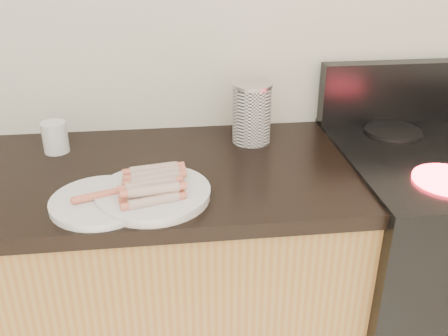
{
  "coord_description": "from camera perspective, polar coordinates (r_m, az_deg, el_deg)",
  "views": [
    {
      "loc": [
        -0.1,
        0.44,
        1.51
      ],
      "look_at": [
        0.04,
        1.62,
        0.93
      ],
      "focal_mm": 40.0,
      "sensor_mm": 36.0,
      "label": 1
    }
  ],
  "objects": [
    {
      "name": "burner_far_left",
      "position": [
        1.69,
        18.76,
        4.01
      ],
      "size": [
        0.18,
        0.18,
        0.01
      ],
      "primitive_type": "cylinder",
      "color": "black",
      "rests_on": "stove"
    },
    {
      "name": "hotdog_pile",
      "position": [
        1.23,
        -8.16,
        -1.76
      ],
      "size": [
        0.12,
        0.19,
        0.05
      ],
      "rotation": [
        0.0,
        0.0,
        0.21
      ],
      "color": "#9D3831",
      "rests_on": "main_plate"
    },
    {
      "name": "wall_back",
      "position": [
        1.58,
        -3.15,
        18.38
      ],
      "size": [
        4.0,
        0.04,
        2.6
      ],
      "primitive_type": "cube",
      "color": "silver",
      "rests_on": "ground"
    },
    {
      "name": "side_plate",
      "position": [
        1.24,
        -13.83,
        -3.74
      ],
      "size": [
        0.28,
        0.28,
        0.02
      ],
      "primitive_type": "cylinder",
      "rotation": [
        0.0,
        0.0,
        -0.16
      ],
      "color": "white",
      "rests_on": "counter_slab"
    },
    {
      "name": "stove_panel",
      "position": [
        1.83,
        22.6,
        8.21
      ],
      "size": [
        0.76,
        0.06,
        0.2
      ],
      "primitive_type": "cube",
      "color": "black",
      "rests_on": "stove"
    },
    {
      "name": "plain_sausages",
      "position": [
        1.24,
        -13.92,
        -2.99
      ],
      "size": [
        0.12,
        0.06,
        0.02
      ],
      "rotation": [
        0.0,
        0.0,
        0.32
      ],
      "color": "#C1804A",
      "rests_on": "side_plate"
    },
    {
      "name": "canister",
      "position": [
        1.53,
        3.18,
        6.32
      ],
      "size": [
        0.12,
        0.12,
        0.19
      ],
      "rotation": [
        0.0,
        0.0,
        -0.43
      ],
      "color": "white",
      "rests_on": "counter_slab"
    },
    {
      "name": "burner_near_left",
      "position": [
        1.42,
        24.24,
        -1.25
      ],
      "size": [
        0.18,
        0.18,
        0.01
      ],
      "primitive_type": "cylinder",
      "color": "#FF1E2D",
      "rests_on": "stove"
    },
    {
      "name": "main_plate",
      "position": [
        1.25,
        -8.07,
        -3.07
      ],
      "size": [
        0.36,
        0.36,
        0.02
      ],
      "primitive_type": "cylinder",
      "rotation": [
        0.0,
        0.0,
        -0.35
      ],
      "color": "white",
      "rests_on": "counter_slab"
    },
    {
      "name": "stove",
      "position": [
        1.85,
        23.7,
        -11.21
      ],
      "size": [
        0.76,
        0.65,
        0.91
      ],
      "color": "black",
      "rests_on": "floor"
    },
    {
      "name": "mug",
      "position": [
        1.56,
        -18.74,
        3.36
      ],
      "size": [
        0.08,
        0.08,
        0.09
      ],
      "primitive_type": "cylinder",
      "rotation": [
        0.0,
        0.0,
        0.09
      ],
      "color": "silver",
      "rests_on": "counter_slab"
    }
  ]
}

